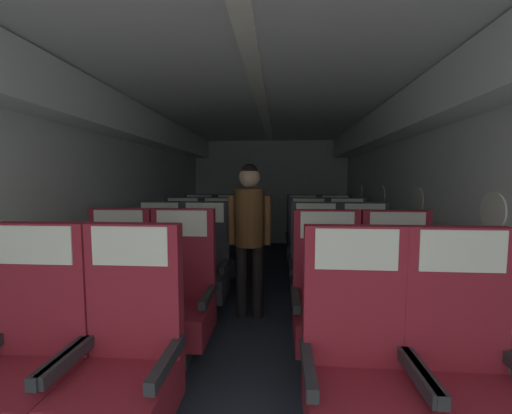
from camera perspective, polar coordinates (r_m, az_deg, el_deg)
The scene contains 23 objects.
ground at distance 3.68m, azimuth 0.86°, elevation -17.38°, with size 3.56×7.38×0.02m, color #2D3342.
fuselage_shell at distance 3.68m, azimuth 1.16°, elevation 8.80°, with size 3.44×7.03×2.29m.
seat_a_left_window at distance 2.10m, azimuth -35.73°, elevation -21.46°, with size 0.52×0.49×1.16m.
seat_a_left_aisle at distance 1.86m, azimuth -22.49°, elevation -24.52°, with size 0.52×0.49×1.16m.
seat_a_right_aisle at distance 1.90m, azimuth 33.70°, elevation -24.17°, with size 0.52×0.49×1.16m.
seat_a_right_window at distance 1.74m, azimuth 17.81°, elevation -26.48°, with size 0.52×0.49×1.16m.
seat_b_left_window at distance 2.75m, azimuth -23.98°, elevation -14.68°, with size 0.52×0.49×1.16m.
seat_b_left_aisle at distance 2.57m, azimuth -13.56°, elevation -15.79°, with size 0.52×0.49×1.16m.
seat_b_right_aisle at distance 2.59m, azimuth 24.31°, elevation -15.87°, with size 0.52×0.49×1.16m.
seat_b_right_window at distance 2.47m, azimuth 12.74°, elevation -16.62°, with size 0.52×0.49×1.16m.
seat_c_left_window at distance 3.47m, azimuth -17.23°, elevation -10.40°, with size 0.52×0.49×1.16m.
seat_c_left_aisle at distance 3.32m, azimuth -9.44°, elevation -10.93°, with size 0.52×0.49×1.16m.
seat_c_right_aisle at distance 3.36m, azimuth 19.09°, elevation -10.95°, with size 0.52×0.49×1.16m.
seat_c_right_window at distance 3.26m, azimuth 10.70°, elevation -11.22°, with size 0.52×0.49×1.16m.
seat_d_left_window at distance 4.24m, azimuth -13.24°, elevation -7.52°, with size 0.52×0.49×1.16m.
seat_d_left_aisle at distance 4.12m, azimuth -6.64°, elevation -7.78°, with size 0.52×0.49×1.16m.
seat_d_right_aisle at distance 4.14m, azimuth 16.12°, elevation -7.89°, with size 0.52×0.49×1.16m.
seat_d_right_window at distance 4.08m, azimuth 9.42°, elevation -7.96°, with size 0.52×0.49×1.16m.
seat_e_left_window at distance 5.03m, azimuth -10.34°, elevation -5.52°, with size 0.52×0.49×1.16m.
seat_e_left_aisle at distance 4.94m, azimuth -4.67°, elevation -5.65°, with size 0.52×0.49×1.16m.
seat_e_right_aisle at distance 4.96m, azimuth 14.12°, elevation -5.74°, with size 0.52×0.49×1.16m.
seat_e_right_window at distance 4.89m, azimuth 8.43°, elevation -5.79°, with size 0.52×0.49×1.16m.
flight_attendant at distance 3.15m, azimuth -1.18°, elevation -3.15°, with size 0.43×0.28×1.54m.
Camera 1 is at (0.20, 0.09, 1.38)m, focal length 22.23 mm.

